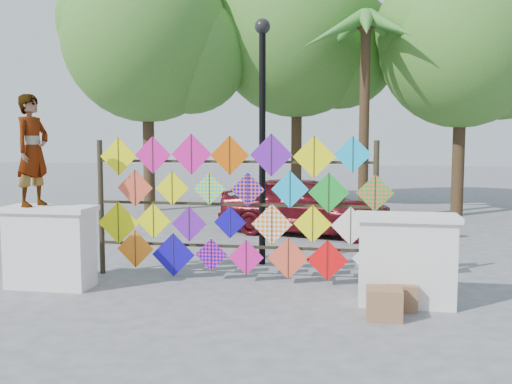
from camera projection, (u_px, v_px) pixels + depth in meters
ground at (222, 292)px, 8.68m from camera, size 80.00×80.00×0.00m
parapet_left at (50, 246)px, 8.88m from camera, size 1.40×0.65×1.28m
parapet_right at (406, 259)px, 7.96m from camera, size 1.40×0.65×1.28m
kite_rack at (236, 207)px, 9.27m from camera, size 4.96×0.24×2.41m
tree_west at (150, 40)px, 17.77m from camera, size 5.85×5.20×8.01m
tree_mid at (300, 34)px, 18.92m from camera, size 6.30×5.60×8.61m
tree_east at (465, 47)px, 16.67m from camera, size 5.40×4.80×7.42m
palm_tree at (366, 42)px, 15.67m from camera, size 3.62×3.62×5.83m
vendor_woman at (33, 150)px, 8.78m from camera, size 0.53×0.70×1.73m
sedan at (306, 205)px, 13.79m from camera, size 4.44×2.63×1.42m
lamppost at (262, 118)px, 10.33m from camera, size 0.28×0.28×4.46m
cardboard_box_near at (384, 304)px, 7.37m from camera, size 0.45×0.40×0.40m
cardboard_box_far at (400, 296)px, 7.80m from camera, size 0.43×0.40×0.36m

